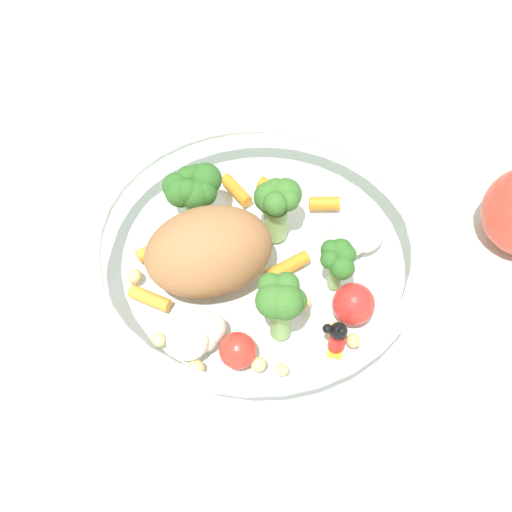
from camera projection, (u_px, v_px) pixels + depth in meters
name	position (u px, v px, depth m)	size (l,w,h in m)	color
ground_plane	(272.00, 271.00, 0.54)	(2.40, 2.40, 0.00)	silver
food_container	(252.00, 254.00, 0.51)	(0.24, 0.24, 0.08)	white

